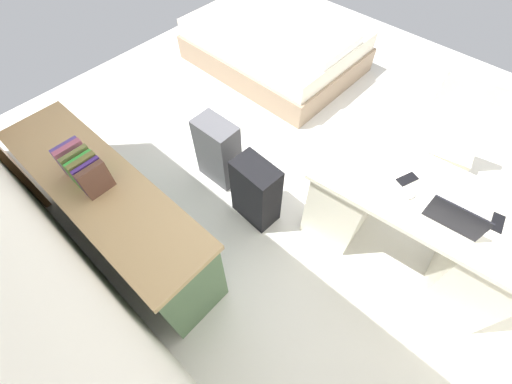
# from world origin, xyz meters

# --- Properties ---
(ground_plane) EXTENTS (5.55, 5.55, 0.00)m
(ground_plane) POSITION_xyz_m (0.00, 0.00, 0.00)
(ground_plane) COLOR silver
(wall_back) EXTENTS (4.55, 0.10, 2.76)m
(wall_back) POSITION_xyz_m (0.00, 2.02, 1.38)
(wall_back) COLOR white
(wall_back) RESTS_ON ground_plane
(desk) EXTENTS (1.50, 0.79, 0.74)m
(desk) POSITION_xyz_m (-1.13, 0.29, 0.39)
(desk) COLOR silver
(desk) RESTS_ON ground_plane
(office_chair) EXTENTS (0.54, 0.54, 0.94)m
(office_chair) POSITION_xyz_m (-0.96, -0.61, 0.42)
(office_chair) COLOR black
(office_chair) RESTS_ON ground_plane
(credenza) EXTENTS (1.80, 0.48, 0.78)m
(credenza) POSITION_xyz_m (0.47, 1.64, 0.39)
(credenza) COLOR #4C6B47
(credenza) RESTS_ON ground_plane
(bed) EXTENTS (1.91, 1.42, 0.58)m
(bed) POSITION_xyz_m (1.18, -0.98, 0.24)
(bed) COLOR gray
(bed) RESTS_ON ground_plane
(suitcase_black) EXTENTS (0.37, 0.24, 0.61)m
(suitcase_black) POSITION_xyz_m (-0.10, 0.77, 0.30)
(suitcase_black) COLOR black
(suitcase_black) RESTS_ON ground_plane
(suitcase_spare_grey) EXTENTS (0.36, 0.22, 0.63)m
(suitcase_spare_grey) POSITION_xyz_m (0.43, 0.68, 0.31)
(suitcase_spare_grey) COLOR #4C4C51
(suitcase_spare_grey) RESTS_ON ground_plane
(laptop) EXTENTS (0.33, 0.25, 0.21)m
(laptop) POSITION_xyz_m (-1.29, 0.38, 0.79)
(laptop) COLOR silver
(laptop) RESTS_ON desk
(computer_mouse) EXTENTS (0.07, 0.11, 0.03)m
(computer_mouse) POSITION_xyz_m (-1.02, 0.37, 0.75)
(computer_mouse) COLOR white
(computer_mouse) RESTS_ON desk
(cell_phone_near_laptop) EXTENTS (0.09, 0.14, 0.01)m
(cell_phone_near_laptop) POSITION_xyz_m (-1.50, 0.21, 0.74)
(cell_phone_near_laptop) COLOR black
(cell_phone_near_laptop) RESTS_ON desk
(cell_phone_by_mouse) EXTENTS (0.11, 0.15, 0.01)m
(cell_phone_by_mouse) POSITION_xyz_m (-0.96, 0.27, 0.74)
(cell_phone_by_mouse) COLOR black
(cell_phone_by_mouse) RESTS_ON desk
(book_row) EXTENTS (0.32, 0.17, 0.23)m
(book_row) POSITION_xyz_m (0.52, 1.64, 0.88)
(book_row) COLOR brown
(book_row) RESTS_ON credenza
(figurine_small) EXTENTS (0.08, 0.08, 0.11)m
(figurine_small) POSITION_xyz_m (0.77, 1.64, 0.83)
(figurine_small) COLOR gold
(figurine_small) RESTS_ON credenza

